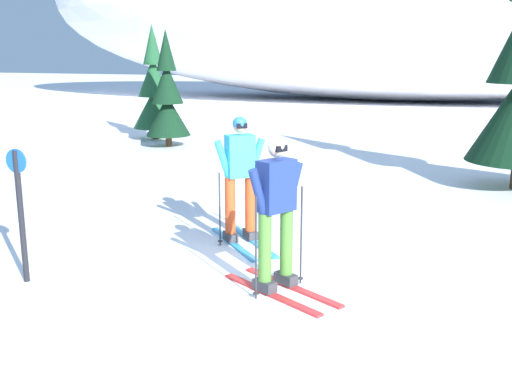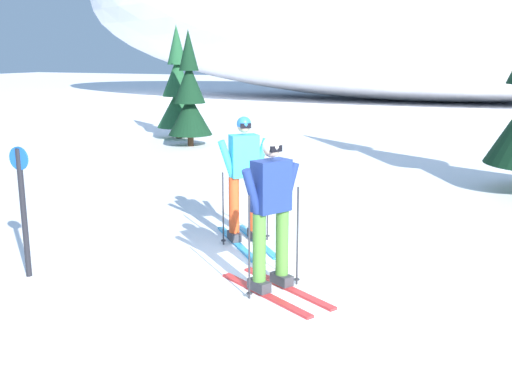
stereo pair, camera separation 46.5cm
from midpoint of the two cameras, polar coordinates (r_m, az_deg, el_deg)
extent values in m
plane|color=white|center=(7.71, 2.16, -7.32)|extent=(120.00, 120.00, 0.00)
cube|color=#2893CC|center=(8.77, 1.59, -4.66)|extent=(1.19, 1.27, 0.03)
cube|color=#2893CC|center=(8.67, -0.33, -4.87)|extent=(1.19, 1.27, 0.03)
cube|color=#38383D|center=(8.84, 1.36, -4.01)|extent=(0.29, 0.30, 0.12)
cube|color=#38383D|center=(8.74, -0.54, -4.21)|extent=(0.29, 0.30, 0.12)
cylinder|color=#DB471E|center=(8.71, 1.38, -1.09)|extent=(0.15, 0.15, 0.81)
cylinder|color=#DB471E|center=(8.61, -0.55, -1.25)|extent=(0.15, 0.15, 0.81)
cube|color=#33B7D6|center=(8.52, 0.43, 3.44)|extent=(0.45, 0.44, 0.60)
cylinder|color=#33B7D6|center=(8.61, 1.97, 3.21)|extent=(0.27, 0.26, 0.58)
cylinder|color=#33B7D6|center=(8.45, -1.14, 3.03)|extent=(0.27, 0.26, 0.58)
sphere|color=tan|center=(8.46, 0.43, 6.28)|extent=(0.19, 0.19, 0.19)
sphere|color=#2366B2|center=(8.45, 0.43, 6.48)|extent=(0.21, 0.21, 0.21)
cube|color=black|center=(8.38, 0.62, 6.29)|extent=(0.13, 0.13, 0.07)
cylinder|color=#2D2D33|center=(8.73, 2.62, -1.25)|extent=(0.02, 0.02, 1.06)
cylinder|color=#2D2D33|center=(8.86, 2.59, -4.19)|extent=(0.07, 0.07, 0.01)
cylinder|color=#2D2D33|center=(8.51, -1.58, -1.62)|extent=(0.02, 0.02, 1.06)
cylinder|color=#2D2D33|center=(8.64, -1.56, -4.63)|extent=(0.07, 0.07, 0.01)
cube|color=red|center=(7.12, 4.86, -9.03)|extent=(1.41, 0.84, 0.03)
cube|color=red|center=(6.91, 2.77, -9.68)|extent=(1.41, 0.84, 0.03)
cube|color=#38383D|center=(7.16, 4.33, -8.24)|extent=(0.31, 0.26, 0.12)
cube|color=#38383D|center=(6.96, 2.24, -8.86)|extent=(0.31, 0.26, 0.12)
cylinder|color=#4C8433|center=(7.01, 4.39, -4.76)|extent=(0.15, 0.15, 0.79)
cylinder|color=#4C8433|center=(6.80, 2.27, -5.29)|extent=(0.15, 0.15, 0.79)
cube|color=navy|center=(6.72, 3.43, 0.58)|extent=(0.41, 0.49, 0.59)
cylinder|color=navy|center=(6.90, 5.07, 0.43)|extent=(0.22, 0.29, 0.58)
cylinder|color=navy|center=(6.57, 1.69, -0.17)|extent=(0.22, 0.29, 0.58)
sphere|color=beige|center=(6.64, 3.47, 4.10)|extent=(0.19, 0.19, 0.19)
sphere|color=white|center=(6.64, 3.48, 4.36)|extent=(0.21, 0.21, 0.21)
cube|color=black|center=(6.58, 3.93, 4.10)|extent=(0.10, 0.15, 0.07)
cylinder|color=#2D2D33|center=(7.07, 5.84, -4.23)|extent=(0.02, 0.02, 1.19)
cylinder|color=#2D2D33|center=(7.24, 5.74, -8.26)|extent=(0.07, 0.07, 0.01)
cylinder|color=#2D2D33|center=(6.63, 1.37, -5.34)|extent=(0.02, 0.02, 1.19)
cylinder|color=#2D2D33|center=(6.82, 1.35, -9.60)|extent=(0.07, 0.07, 0.01)
cylinder|color=#47301E|center=(19.56, -6.63, 5.80)|extent=(0.19, 0.19, 0.48)
cone|color=#1E512D|center=(19.48, -6.69, 7.93)|extent=(1.37, 1.37, 1.23)
cone|color=#1E512D|center=(19.42, -6.77, 10.82)|extent=(0.99, 0.99, 1.23)
cone|color=#1E512D|center=(19.41, -6.85, 13.72)|extent=(0.60, 0.60, 1.23)
cylinder|color=#47301E|center=(17.83, -5.48, 5.08)|extent=(0.18, 0.18, 0.45)
cone|color=black|center=(17.75, -5.52, 7.28)|extent=(1.29, 1.29, 1.16)
cone|color=black|center=(17.68, -5.59, 10.26)|extent=(0.93, 0.93, 1.16)
cone|color=black|center=(17.66, -5.66, 13.25)|extent=(0.57, 0.57, 1.16)
cylinder|color=black|center=(7.68, -19.55, -1.96)|extent=(0.07, 0.07, 1.59)
cylinder|color=blue|center=(7.54, -19.94, 3.00)|extent=(0.28, 0.02, 0.28)
camera|label=1|loc=(0.23, -88.27, 0.40)|focal=42.22mm
camera|label=2|loc=(0.23, 91.73, -0.40)|focal=42.22mm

